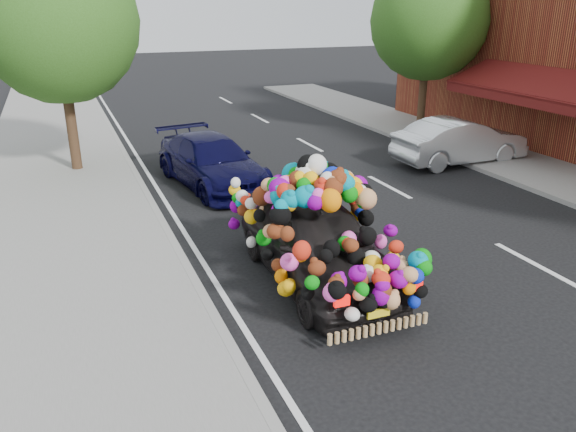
# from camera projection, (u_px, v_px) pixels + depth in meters

# --- Properties ---
(ground) EXTENTS (100.00, 100.00, 0.00)m
(ground) POSITION_uv_depth(u_px,v_px,m) (362.00, 302.00, 8.97)
(ground) COLOR black
(ground) RESTS_ON ground
(sidewalk) EXTENTS (4.00, 60.00, 0.12)m
(sidewalk) POSITION_uv_depth(u_px,v_px,m) (78.00, 359.00, 7.42)
(sidewalk) COLOR gray
(sidewalk) RESTS_ON ground
(kerb) EXTENTS (0.15, 60.00, 0.13)m
(kerb) POSITION_uv_depth(u_px,v_px,m) (220.00, 329.00, 8.11)
(kerb) COLOR gray
(kerb) RESTS_ON ground
(lane_markings) EXTENTS (6.00, 50.00, 0.01)m
(lane_markings) POSITION_uv_depth(u_px,v_px,m) (535.00, 264.00, 10.24)
(lane_markings) COLOR silver
(lane_markings) RESTS_ON ground
(tree_near_sidewalk) EXTENTS (4.20, 4.20, 6.13)m
(tree_near_sidewalk) POSITION_uv_depth(u_px,v_px,m) (57.00, 22.00, 14.40)
(tree_near_sidewalk) COLOR #332114
(tree_near_sidewalk) RESTS_ON ground
(tree_far_b) EXTENTS (4.00, 4.00, 5.90)m
(tree_far_b) POSITION_uv_depth(u_px,v_px,m) (429.00, 21.00, 19.07)
(tree_far_b) COLOR #332114
(tree_far_b) RESTS_ON ground
(plush_art_car) EXTENTS (2.10, 4.39, 2.07)m
(plush_art_car) POSITION_uv_depth(u_px,v_px,m) (317.00, 222.00, 9.34)
(plush_art_car) COLOR black
(plush_art_car) RESTS_ON ground
(navy_sedan) EXTENTS (2.42, 4.60, 1.27)m
(navy_sedan) POSITION_uv_depth(u_px,v_px,m) (212.00, 162.00, 14.49)
(navy_sedan) COLOR black
(navy_sedan) RESTS_ON ground
(silver_hatchback) EXTENTS (4.04, 1.44, 1.33)m
(silver_hatchback) POSITION_uv_depth(u_px,v_px,m) (460.00, 141.00, 16.50)
(silver_hatchback) COLOR silver
(silver_hatchback) RESTS_ON ground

